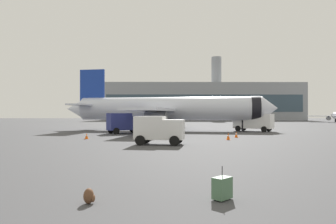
{
  "coord_description": "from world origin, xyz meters",
  "views": [
    {
      "loc": [
        -0.1,
        -4.12,
        2.81
      ],
      "look_at": [
        0.19,
        28.99,
        3.0
      ],
      "focal_mm": 33.76,
      "sensor_mm": 36.0,
      "label": 1
    }
  ],
  "objects_px": {
    "service_truck": "(124,122)",
    "rolling_suitcase": "(222,188)",
    "fuel_truck": "(253,120)",
    "traveller_backpack": "(89,196)",
    "safety_cone_near": "(228,136)",
    "safety_cone_far": "(87,136)",
    "safety_cone_mid": "(236,135)",
    "cargo_van": "(159,129)",
    "airplane_at_gate": "(167,109)"
  },
  "relations": [
    {
      "from": "service_truck",
      "to": "rolling_suitcase",
      "type": "bearing_deg",
      "value": -77.53
    },
    {
      "from": "service_truck",
      "to": "fuel_truck",
      "type": "bearing_deg",
      "value": 14.77
    },
    {
      "from": "traveller_backpack",
      "to": "safety_cone_near",
      "type": "bearing_deg",
      "value": 69.19
    },
    {
      "from": "safety_cone_near",
      "to": "safety_cone_far",
      "type": "height_order",
      "value": "safety_cone_near"
    },
    {
      "from": "fuel_truck",
      "to": "safety_cone_near",
      "type": "relative_size",
      "value": 8.01
    },
    {
      "from": "safety_cone_mid",
      "to": "traveller_backpack",
      "type": "xyz_separation_m",
      "value": [
        -10.86,
        -27.64,
        -0.11
      ]
    },
    {
      "from": "cargo_van",
      "to": "safety_cone_near",
      "type": "bearing_deg",
      "value": 35.78
    },
    {
      "from": "rolling_suitcase",
      "to": "safety_cone_near",
      "type": "bearing_deg",
      "value": 78.22
    },
    {
      "from": "cargo_van",
      "to": "safety_cone_far",
      "type": "height_order",
      "value": "cargo_van"
    },
    {
      "from": "fuel_truck",
      "to": "traveller_backpack",
      "type": "height_order",
      "value": "fuel_truck"
    },
    {
      "from": "airplane_at_gate",
      "to": "safety_cone_mid",
      "type": "relative_size",
      "value": 51.46
    },
    {
      "from": "rolling_suitcase",
      "to": "airplane_at_gate",
      "type": "bearing_deg",
      "value": 92.05
    },
    {
      "from": "rolling_suitcase",
      "to": "traveller_backpack",
      "type": "relative_size",
      "value": 2.29
    },
    {
      "from": "airplane_at_gate",
      "to": "safety_cone_mid",
      "type": "bearing_deg",
      "value": -61.46
    },
    {
      "from": "safety_cone_near",
      "to": "traveller_backpack",
      "type": "distance_m",
      "value": 25.9
    },
    {
      "from": "service_truck",
      "to": "traveller_backpack",
      "type": "distance_m",
      "value": 35.46
    },
    {
      "from": "safety_cone_mid",
      "to": "safety_cone_far",
      "type": "xyz_separation_m",
      "value": [
        -17.27,
        -2.19,
        -0.02
      ]
    },
    {
      "from": "safety_cone_mid",
      "to": "rolling_suitcase",
      "type": "height_order",
      "value": "rolling_suitcase"
    },
    {
      "from": "airplane_at_gate",
      "to": "cargo_van",
      "type": "distance_m",
      "value": 23.84
    },
    {
      "from": "fuel_truck",
      "to": "rolling_suitcase",
      "type": "distance_m",
      "value": 41.94
    },
    {
      "from": "rolling_suitcase",
      "to": "cargo_van",
      "type": "bearing_deg",
      "value": 97.55
    },
    {
      "from": "airplane_at_gate",
      "to": "safety_cone_far",
      "type": "xyz_separation_m",
      "value": [
        -9.14,
        -17.15,
        -3.34
      ]
    },
    {
      "from": "safety_cone_near",
      "to": "traveller_backpack",
      "type": "xyz_separation_m",
      "value": [
        -9.2,
        -24.21,
        -0.16
      ]
    },
    {
      "from": "cargo_van",
      "to": "fuel_truck",
      "type": "bearing_deg",
      "value": 55.93
    },
    {
      "from": "safety_cone_near",
      "to": "rolling_suitcase",
      "type": "xyz_separation_m",
      "value": [
        -4.96,
        -23.82,
        0.0
      ]
    },
    {
      "from": "safety_cone_near",
      "to": "rolling_suitcase",
      "type": "height_order",
      "value": "rolling_suitcase"
    },
    {
      "from": "cargo_van",
      "to": "safety_cone_near",
      "type": "relative_size",
      "value": 5.97
    },
    {
      "from": "safety_cone_far",
      "to": "traveller_backpack",
      "type": "xyz_separation_m",
      "value": [
        6.42,
        -25.44,
        -0.08
      ]
    },
    {
      "from": "fuel_truck",
      "to": "rolling_suitcase",
      "type": "relative_size",
      "value": 5.73
    },
    {
      "from": "cargo_van",
      "to": "traveller_backpack",
      "type": "xyz_separation_m",
      "value": [
        -1.79,
        -18.87,
        -1.22
      ]
    },
    {
      "from": "service_truck",
      "to": "rolling_suitcase",
      "type": "relative_size",
      "value": 4.79
    },
    {
      "from": "service_truck",
      "to": "safety_cone_near",
      "type": "bearing_deg",
      "value": -41.08
    },
    {
      "from": "service_truck",
      "to": "cargo_van",
      "type": "xyz_separation_m",
      "value": [
        5.26,
        -16.39,
        -0.16
      ]
    },
    {
      "from": "traveller_backpack",
      "to": "safety_cone_mid",
      "type": "bearing_deg",
      "value": 68.55
    },
    {
      "from": "safety_cone_mid",
      "to": "traveller_backpack",
      "type": "distance_m",
      "value": 29.69
    },
    {
      "from": "safety_cone_near",
      "to": "safety_cone_far",
      "type": "bearing_deg",
      "value": 175.49
    },
    {
      "from": "fuel_truck",
      "to": "safety_cone_far",
      "type": "distance_m",
      "value": 27.39
    },
    {
      "from": "safety_cone_near",
      "to": "traveller_backpack",
      "type": "height_order",
      "value": "safety_cone_near"
    },
    {
      "from": "safety_cone_mid",
      "to": "service_truck",
      "type": "bearing_deg",
      "value": 151.99
    },
    {
      "from": "safety_cone_far",
      "to": "safety_cone_mid",
      "type": "bearing_deg",
      "value": 7.24
    },
    {
      "from": "traveller_backpack",
      "to": "fuel_truck",
      "type": "bearing_deg",
      "value": 67.93
    },
    {
      "from": "safety_cone_mid",
      "to": "cargo_van",
      "type": "bearing_deg",
      "value": -135.96
    },
    {
      "from": "service_truck",
      "to": "fuel_truck",
      "type": "distance_m",
      "value": 20.57
    },
    {
      "from": "fuel_truck",
      "to": "safety_cone_far",
      "type": "bearing_deg",
      "value": -146.59
    },
    {
      "from": "safety_cone_near",
      "to": "safety_cone_mid",
      "type": "relative_size",
      "value": 1.14
    },
    {
      "from": "airplane_at_gate",
      "to": "service_truck",
      "type": "xyz_separation_m",
      "value": [
        -6.19,
        -7.33,
        -2.05
      ]
    },
    {
      "from": "service_truck",
      "to": "safety_cone_near",
      "type": "relative_size",
      "value": 6.69
    },
    {
      "from": "airplane_at_gate",
      "to": "rolling_suitcase",
      "type": "relative_size",
      "value": 32.4
    },
    {
      "from": "service_truck",
      "to": "rolling_suitcase",
      "type": "height_order",
      "value": "service_truck"
    },
    {
      "from": "fuel_truck",
      "to": "safety_cone_far",
      "type": "height_order",
      "value": "fuel_truck"
    }
  ]
}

